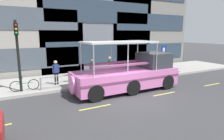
{
  "coord_description": "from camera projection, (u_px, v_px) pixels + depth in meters",
  "views": [
    {
      "loc": [
        -6.1,
        -9.26,
        3.82
      ],
      "look_at": [
        0.08,
        2.29,
        1.3
      ],
      "focal_mm": 30.7,
      "sensor_mm": 36.0,
      "label": 1
    }
  ],
  "objects": [
    {
      "name": "leaned_bicycle",
      "position": [
        25.0,
        85.0,
        12.24
      ],
      "size": [
        1.74,
        0.46,
        0.96
      ],
      "color": "black",
      "rests_on": "sidewalk"
    },
    {
      "name": "pedestrian_mid_left",
      "position": [
        110.0,
        65.0,
        15.66
      ],
      "size": [
        0.24,
        0.51,
        1.77
      ],
      "color": "black",
      "rests_on": "sidewalk"
    },
    {
      "name": "ground_plane",
      "position": [
        129.0,
        97.0,
        11.57
      ],
      "size": [
        120.0,
        120.0,
        0.0
      ],
      "primitive_type": "plane",
      "color": "#3D3D3F"
    },
    {
      "name": "parking_sign",
      "position": [
        163.0,
        54.0,
        17.75
      ],
      "size": [
        0.6,
        0.12,
        2.53
      ],
      "color": "#4C4F54",
      "rests_on": "sidewalk"
    },
    {
      "name": "lane_centreline",
      "position": [
        133.0,
        100.0,
        11.15
      ],
      "size": [
        25.8,
        0.12,
        0.01
      ],
      "color": "#DBD64C",
      "rests_on": "ground_plane"
    },
    {
      "name": "pedestrian_mid_right",
      "position": [
        92.0,
        67.0,
        15.39
      ],
      "size": [
        0.3,
        0.42,
        1.6
      ],
      "color": "#1E2338",
      "rests_on": "sidewalk"
    },
    {
      "name": "pedestrian_near_bow",
      "position": [
        140.0,
        64.0,
        17.05
      ],
      "size": [
        0.21,
        0.44,
        1.54
      ],
      "color": "#1E2338",
      "rests_on": "sidewalk"
    },
    {
      "name": "pedestrian_near_stern",
      "position": [
        56.0,
        70.0,
        13.63
      ],
      "size": [
        0.5,
        0.24,
        1.75
      ],
      "color": "black",
      "rests_on": "sidewalk"
    },
    {
      "name": "duck_tour_boat",
      "position": [
        132.0,
        74.0,
        13.09
      ],
      "size": [
        8.99,
        2.5,
        3.32
      ],
      "color": "pink",
      "rests_on": "ground_plane"
    },
    {
      "name": "curb_edge",
      "position": [
        106.0,
        84.0,
        14.25
      ],
      "size": [
        32.0,
        0.18,
        0.18
      ],
      "primitive_type": "cube",
      "color": "#B2ADA3",
      "rests_on": "ground_plane"
    },
    {
      "name": "traffic_light_pole",
      "position": [
        18.0,
        49.0,
        11.68
      ],
      "size": [
        0.24,
        0.46,
        4.43
      ],
      "color": "black",
      "rests_on": "sidewalk"
    },
    {
      "name": "sidewalk",
      "position": [
        93.0,
        77.0,
        16.4
      ],
      "size": [
        32.0,
        4.8,
        0.18
      ],
      "primitive_type": "cube",
      "color": "#A8A59E",
      "rests_on": "ground_plane"
    },
    {
      "name": "curb_guardrail",
      "position": [
        113.0,
        73.0,
        14.78
      ],
      "size": [
        10.72,
        0.09,
        0.86
      ],
      "color": "gray",
      "rests_on": "sidewalk"
    }
  ]
}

